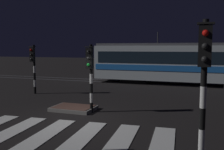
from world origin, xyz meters
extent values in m
plane|color=black|center=(0.00, 0.00, 0.00)|extent=(120.00, 120.00, 0.00)
cube|color=#59595E|center=(0.00, 11.22, 0.01)|extent=(80.00, 0.12, 0.03)
cube|color=#59595E|center=(0.00, 12.66, 0.01)|extent=(80.00, 0.12, 0.03)
cube|color=silver|center=(-1.27, -2.18, 0.01)|extent=(1.02, 4.03, 0.02)
cube|color=silver|center=(0.00, -2.08, 0.01)|extent=(1.02, 4.03, 0.02)
cube|color=silver|center=(1.27, -1.98, 0.01)|extent=(1.02, 4.03, 0.02)
cube|color=silver|center=(2.54, -1.88, 0.01)|extent=(1.02, 4.03, 0.02)
cube|color=silver|center=(3.82, -1.77, 0.01)|extent=(1.02, 4.03, 0.02)
cube|color=slate|center=(-0.76, 1.56, 0.08)|extent=(1.95, 1.35, 0.16)
cube|color=brown|center=(-0.76, 1.56, 0.17)|extent=(1.76, 1.21, 0.02)
cylinder|color=black|center=(-5.12, 4.65, 0.22)|extent=(0.14, 0.14, 0.44)
cylinder|color=white|center=(-5.12, 4.65, 0.66)|extent=(0.14, 0.14, 0.44)
cylinder|color=black|center=(-5.12, 4.65, 1.10)|extent=(0.14, 0.14, 0.44)
cylinder|color=white|center=(-5.12, 4.65, 1.53)|extent=(0.14, 0.14, 0.44)
cylinder|color=black|center=(-5.12, 4.65, 1.97)|extent=(0.14, 0.14, 0.44)
cylinder|color=white|center=(-5.12, 4.65, 2.41)|extent=(0.14, 0.14, 0.44)
cylinder|color=black|center=(-5.12, 4.65, 2.85)|extent=(0.14, 0.14, 0.44)
cube|color=black|center=(-5.12, 4.48, 2.47)|extent=(0.28, 0.20, 0.90)
sphere|color=red|center=(-5.12, 4.37, 2.75)|extent=(0.14, 0.14, 0.14)
sphere|color=black|center=(-5.12, 4.37, 2.47)|extent=(0.14, 0.14, 0.14)
sphere|color=black|center=(-5.12, 4.37, 2.19)|extent=(0.14, 0.14, 0.14)
cube|color=black|center=(-5.12, 4.48, 2.96)|extent=(0.36, 0.24, 0.04)
cylinder|color=black|center=(0.17, 1.51, 0.22)|extent=(0.14, 0.14, 0.43)
cylinder|color=white|center=(0.17, 1.51, 0.65)|extent=(0.14, 0.14, 0.43)
cylinder|color=black|center=(0.17, 1.51, 1.08)|extent=(0.14, 0.14, 0.43)
cylinder|color=white|center=(0.17, 1.51, 1.52)|extent=(0.14, 0.14, 0.43)
cylinder|color=black|center=(0.17, 1.51, 1.95)|extent=(0.14, 0.14, 0.43)
cylinder|color=white|center=(0.17, 1.51, 2.38)|extent=(0.14, 0.14, 0.43)
cylinder|color=black|center=(0.17, 1.51, 2.82)|extent=(0.14, 0.14, 0.43)
cube|color=black|center=(0.17, 1.34, 2.43)|extent=(0.28, 0.20, 0.90)
sphere|color=black|center=(0.17, 1.23, 2.71)|extent=(0.14, 0.14, 0.14)
sphere|color=black|center=(0.17, 1.23, 2.43)|extent=(0.14, 0.14, 0.14)
sphere|color=green|center=(0.17, 1.23, 2.15)|extent=(0.14, 0.14, 0.14)
cube|color=black|center=(0.17, 1.34, 2.92)|extent=(0.36, 0.24, 0.04)
cylinder|color=white|center=(4.88, -2.78, 0.75)|extent=(0.14, 0.14, 0.50)
cylinder|color=black|center=(4.88, -2.78, 1.26)|extent=(0.14, 0.14, 0.50)
cylinder|color=white|center=(4.88, -2.78, 1.76)|extent=(0.14, 0.14, 0.50)
cylinder|color=black|center=(4.88, -2.78, 2.26)|extent=(0.14, 0.14, 0.50)
cylinder|color=white|center=(4.88, -2.78, 2.76)|extent=(0.14, 0.14, 0.50)
cylinder|color=black|center=(4.88, -2.78, 3.27)|extent=(0.14, 0.14, 0.50)
cube|color=black|center=(4.88, -2.95, 2.92)|extent=(0.28, 0.20, 0.90)
sphere|color=red|center=(4.88, -3.06, 3.20)|extent=(0.14, 0.14, 0.14)
sphere|color=black|center=(4.88, -3.06, 2.92)|extent=(0.14, 0.14, 0.14)
sphere|color=black|center=(4.88, -3.06, 2.64)|extent=(0.14, 0.14, 0.14)
cube|color=black|center=(4.88, -2.95, 3.41)|extent=(0.36, 0.24, 0.04)
cube|color=#B2BCC1|center=(3.50, 11.94, 1.70)|extent=(14.32, 2.50, 2.70)
cube|color=blue|center=(3.50, 10.67, 1.35)|extent=(14.03, 0.04, 0.44)
cube|color=blue|center=(3.50, 13.21, 1.35)|extent=(14.03, 0.04, 0.44)
cube|color=black|center=(3.50, 10.67, 2.15)|extent=(13.60, 0.03, 0.90)
cube|color=#4C4C51|center=(3.50, 11.94, 3.15)|extent=(14.03, 2.30, 0.20)
cylinder|color=#262628|center=(1.35, 11.94, 3.65)|extent=(0.08, 0.08, 1.00)
cube|color=black|center=(-0.44, 11.94, 0.17)|extent=(2.20, 2.00, 0.35)
camera|label=1|loc=(4.86, -8.96, 2.88)|focal=41.52mm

